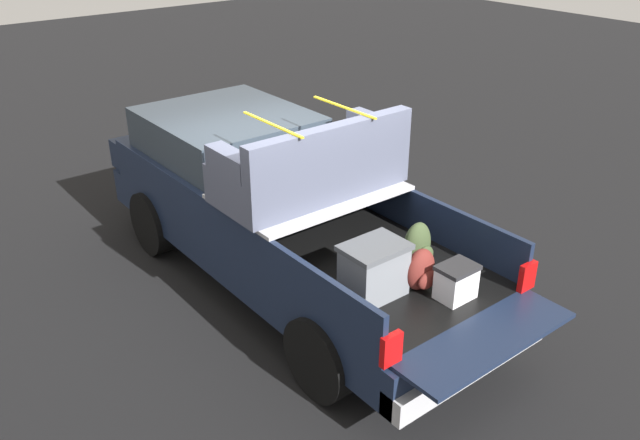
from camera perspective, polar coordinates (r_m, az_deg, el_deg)
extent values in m
plane|color=black|center=(8.03, -2.67, -5.51)|extent=(40.00, 40.00, 0.00)
cube|color=#162138|center=(7.71, -2.77, -1.59)|extent=(5.50, 1.92, 0.45)
cube|color=black|center=(6.77, 3.16, -3.53)|extent=(2.80, 1.80, 0.04)
cube|color=#162138|center=(6.16, -3.34, -4.39)|extent=(2.80, 0.06, 0.50)
cube|color=#162138|center=(7.24, 8.75, 0.38)|extent=(2.80, 0.06, 0.50)
cube|color=#162138|center=(7.62, -3.59, 2.04)|extent=(0.06, 1.80, 0.50)
cube|color=#162138|center=(5.84, 14.20, -9.94)|extent=(0.55, 1.80, 0.04)
cube|color=#B2B2B7|center=(7.07, -0.88, 2.45)|extent=(1.25, 1.92, 0.04)
cube|color=#162138|center=(8.55, -8.16, 4.62)|extent=(2.30, 1.92, 0.50)
cube|color=#2D3842|center=(8.29, -8.02, 7.58)|extent=(1.94, 1.76, 0.49)
cube|color=#162138|center=(9.69, -12.28, 6.58)|extent=(0.40, 1.82, 0.38)
cube|color=#B2B2B7|center=(6.12, 12.68, -11.97)|extent=(0.24, 1.92, 0.24)
cube|color=red|center=(5.32, 6.18, -11.06)|extent=(0.06, 0.20, 0.28)
cube|color=red|center=(6.49, 17.48, -4.68)|extent=(0.06, 0.20, 0.28)
cylinder|color=black|center=(8.80, -14.13, -0.17)|extent=(0.83, 0.30, 0.83)
cylinder|color=black|center=(9.55, -4.61, 2.79)|extent=(0.83, 0.30, 0.83)
cylinder|color=black|center=(6.21, 0.21, -11.72)|extent=(0.83, 0.30, 0.83)
cylinder|color=black|center=(7.23, 11.25, -6.11)|extent=(0.83, 0.30, 0.83)
cube|color=slate|center=(6.09, 4.67, -4.55)|extent=(0.40, 0.55, 0.47)
cube|color=#505359|center=(5.95, 4.76, -2.39)|extent=(0.44, 0.59, 0.05)
ellipsoid|color=maroon|center=(6.24, 8.63, -4.24)|extent=(0.20, 0.34, 0.42)
ellipsoid|color=maroon|center=(6.21, 9.32, -5.14)|extent=(0.09, 0.24, 0.19)
ellipsoid|color=#384728|center=(6.55, 8.38, -2.20)|extent=(0.20, 0.33, 0.50)
ellipsoid|color=#384728|center=(6.53, 9.03, -3.13)|extent=(0.09, 0.23, 0.22)
cube|color=white|center=(6.19, 11.68, -5.42)|extent=(0.26, 0.34, 0.30)
cube|color=#262628|center=(6.11, 11.82, -4.07)|extent=(0.28, 0.36, 0.04)
cube|color=#4C5166|center=(6.98, -0.89, 4.18)|extent=(0.90, 2.04, 0.42)
cube|color=#4C5166|center=(6.56, 1.06, 6.51)|extent=(0.16, 2.04, 0.40)
cube|color=#4C5166|center=(6.43, -7.72, 4.96)|extent=(0.66, 0.20, 0.22)
cube|color=#4C5166|center=(7.46, 4.52, 8.23)|extent=(0.66, 0.20, 0.22)
cube|color=yellow|center=(6.51, -4.17, 8.24)|extent=(1.00, 0.03, 0.02)
cube|color=yellow|center=(7.04, 2.07, 9.73)|extent=(1.00, 0.03, 0.02)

